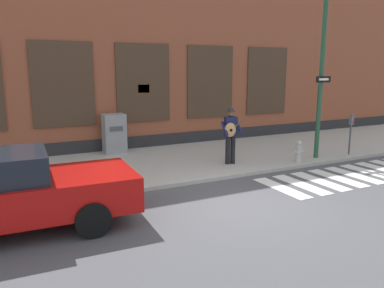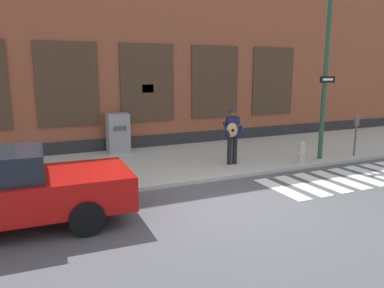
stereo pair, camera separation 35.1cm
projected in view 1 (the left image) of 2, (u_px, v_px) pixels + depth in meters
The scene contains 10 objects.
ground_plane at pixel (243, 204), 8.52m from camera, with size 160.00×160.00×0.00m, color #4C4C51.
sidewalk at pixel (169, 162), 12.21m from camera, with size 28.00×4.79×0.11m.
building_backdrop at pixel (126, 38), 15.23m from camera, with size 28.00×4.06×8.60m.
crosswalk at pixel (354, 175), 10.85m from camera, with size 5.78×1.90×0.01m.
red_car at pixel (7, 193), 6.94m from camera, with size 4.67×2.12×1.53m.
busker at pixel (231, 133), 11.55m from camera, with size 0.72×0.60×1.75m.
traffic_light at pixel (350, 36), 10.91m from camera, with size 0.60×2.96×5.66m.
parking_meter at pixel (351, 128), 12.85m from camera, with size 0.13×0.11×1.44m.
utility_box at pixel (114, 133), 13.21m from camera, with size 0.76×0.62×1.38m.
fire_hydrant at pixel (299, 151), 11.94m from camera, with size 0.38×0.20×0.70m.
Camera 1 is at (-4.66, -6.71, 3.02)m, focal length 35.00 mm.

